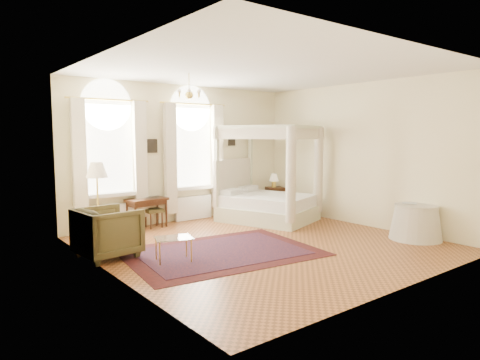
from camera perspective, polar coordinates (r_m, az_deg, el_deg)
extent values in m
plane|color=#99572C|center=(8.37, 3.11, -8.52)|extent=(6.00, 6.00, 0.00)
plane|color=#FFF0C2|center=(10.57, -7.55, 3.52)|extent=(6.00, 0.00, 6.00)
plane|color=#FFF0C2|center=(6.18, 21.71, 1.41)|extent=(6.00, 0.00, 6.00)
plane|color=#FFF0C2|center=(6.56, -17.05, 1.82)|extent=(0.00, 6.00, 6.00)
plane|color=#FFF0C2|center=(10.33, 15.88, 3.29)|extent=(0.00, 6.00, 6.00)
plane|color=white|center=(8.20, 3.24, 14.42)|extent=(6.00, 6.00, 0.00)
cube|color=white|center=(9.72, -17.22, 3.97)|extent=(1.10, 0.04, 1.90)
cylinder|color=white|center=(9.74, -17.40, 9.57)|extent=(1.10, 0.04, 1.10)
cube|color=white|center=(9.72, -16.85, -1.88)|extent=(1.32, 0.24, 0.08)
cube|color=beige|center=(9.35, -20.65, 2.26)|extent=(0.28, 0.14, 2.60)
cube|color=beige|center=(9.83, -13.17, 2.65)|extent=(0.28, 0.14, 2.60)
cube|color=white|center=(9.82, -16.80, -4.81)|extent=(1.00, 0.12, 0.58)
cube|color=white|center=(10.64, -6.55, 4.36)|extent=(1.10, 0.04, 1.90)
cylinder|color=white|center=(10.66, -6.61, 9.47)|extent=(1.10, 0.04, 1.10)
cube|color=white|center=(10.64, -6.23, -0.99)|extent=(1.32, 0.24, 0.08)
cube|color=beige|center=(10.17, -9.27, 2.83)|extent=(0.28, 0.14, 2.60)
cube|color=beige|center=(10.87, -3.04, 3.10)|extent=(0.28, 0.14, 2.60)
cube|color=white|center=(10.73, -6.26, -3.68)|extent=(1.00, 0.12, 0.58)
cylinder|color=gold|center=(8.61, -6.81, 12.64)|extent=(0.02, 0.02, 0.40)
sphere|color=gold|center=(8.59, -6.80, 11.18)|extent=(0.16, 0.16, 0.16)
sphere|color=#F6E2BF|center=(8.71, -5.53, 11.59)|extent=(0.07, 0.07, 0.07)
sphere|color=#F6E2BF|center=(8.81, -6.83, 11.51)|extent=(0.07, 0.07, 0.07)
sphere|color=#F6E2BF|center=(8.70, -8.09, 11.56)|extent=(0.07, 0.07, 0.07)
sphere|color=#F6E2BF|center=(8.48, -8.10, 11.70)|extent=(0.07, 0.07, 0.07)
sphere|color=#F6E2BF|center=(8.38, -6.78, 11.80)|extent=(0.07, 0.07, 0.07)
sphere|color=#F6E2BF|center=(8.49, -5.48, 11.73)|extent=(0.07, 0.07, 0.07)
cube|color=black|center=(10.13, -11.65, 4.47)|extent=(0.26, 0.03, 0.32)
cube|color=black|center=(11.33, -1.12, 5.25)|extent=(0.22, 0.03, 0.26)
cube|color=beige|center=(10.59, 3.76, -4.45)|extent=(2.30, 2.54, 0.36)
cube|color=silver|center=(10.54, 3.77, -2.75)|extent=(2.17, 2.41, 0.28)
cube|color=beige|center=(11.00, -0.82, -0.28)|extent=(1.62, 0.65, 1.19)
cube|color=beige|center=(10.31, -3.11, 0.68)|extent=(0.11, 0.11, 2.29)
cube|color=beige|center=(11.62, 1.38, 1.29)|extent=(0.11, 0.11, 2.29)
cube|color=beige|center=(9.32, 6.81, 0.08)|extent=(0.11, 0.11, 2.29)
cube|color=beige|center=(10.75, 10.41, 0.81)|extent=(0.11, 0.11, 2.29)
cube|color=beige|center=(10.92, -0.74, 6.99)|extent=(1.62, 0.65, 0.08)
cube|color=beige|center=(9.99, 8.84, 7.01)|extent=(1.62, 0.65, 0.08)
cube|color=beige|center=(9.73, 1.61, 7.11)|extent=(0.79, 1.99, 0.08)
cube|color=beige|center=(11.11, 5.78, 6.94)|extent=(0.79, 1.99, 0.08)
cube|color=beige|center=(10.92, -0.74, 6.26)|extent=(1.66, 0.64, 0.28)
cube|color=beige|center=(9.98, 8.83, 6.21)|extent=(1.66, 0.64, 0.28)
cube|color=beige|center=(9.73, 1.61, 6.29)|extent=(0.77, 2.03, 0.28)
cube|color=beige|center=(11.11, 5.77, 6.22)|extent=(0.77, 2.03, 0.28)
cylinder|color=beige|center=(9.31, 6.81, 0.68)|extent=(0.22, 0.22, 2.09)
cylinder|color=beige|center=(10.74, 10.42, 1.33)|extent=(0.22, 0.22, 2.09)
cube|color=#3E2011|center=(11.99, 4.69, -2.51)|extent=(0.58, 0.56, 0.65)
cylinder|color=gold|center=(11.92, 4.54, -0.53)|extent=(0.11, 0.11, 0.18)
cone|color=#F6E2BF|center=(11.90, 4.55, 0.35)|extent=(0.26, 0.26, 0.20)
cube|color=#3E2011|center=(9.87, -12.33, -2.57)|extent=(0.95, 0.57, 0.05)
cube|color=#3E2011|center=(9.88, -12.32, -3.04)|extent=(0.85, 0.47, 0.09)
cylinder|color=#3E2011|center=(9.88, -14.81, -4.59)|extent=(0.05, 0.05, 0.63)
cylinder|color=#3E2011|center=(10.28, -10.94, -4.09)|extent=(0.05, 0.05, 0.63)
cylinder|color=#3E2011|center=(9.57, -13.74, -4.90)|extent=(0.05, 0.05, 0.63)
cylinder|color=#3E2011|center=(9.99, -9.80, -4.36)|extent=(0.05, 0.05, 0.63)
imported|color=black|center=(9.89, -11.79, -2.30)|extent=(0.36, 0.26, 0.03)
cube|color=#47411E|center=(9.95, -11.43, -4.01)|extent=(0.39, 0.39, 0.07)
cylinder|color=#3E2011|center=(9.81, -11.82, -5.43)|extent=(0.04, 0.04, 0.35)
cylinder|color=#3E2011|center=(9.92, -10.34, -5.27)|extent=(0.04, 0.04, 0.35)
cylinder|color=#3E2011|center=(10.06, -12.45, -5.15)|extent=(0.04, 0.04, 0.35)
cylinder|color=#3E2011|center=(10.17, -11.00, -5.00)|extent=(0.04, 0.04, 0.35)
imported|color=#473D1E|center=(7.74, -17.22, -6.68)|extent=(1.05, 1.03, 0.87)
cube|color=silver|center=(7.23, -8.87, -7.65)|extent=(0.70, 0.58, 0.02)
cylinder|color=gold|center=(7.07, -10.65, -9.67)|extent=(0.02, 0.02, 0.40)
cylinder|color=gold|center=(7.18, -6.50, -9.37)|extent=(0.02, 0.02, 0.40)
cylinder|color=gold|center=(7.40, -11.12, -8.98)|extent=(0.02, 0.02, 0.40)
cylinder|color=gold|center=(7.50, -7.16, -8.71)|extent=(0.02, 0.02, 0.40)
cylinder|color=gold|center=(8.89, -18.25, -7.87)|extent=(0.28, 0.28, 0.03)
cylinder|color=gold|center=(8.75, -18.40, -3.54)|extent=(0.04, 0.04, 1.39)
cone|color=#F6E2BF|center=(8.66, -18.56, 1.29)|extent=(0.41, 0.41, 0.30)
cube|color=#461210|center=(7.80, -2.53, -9.58)|extent=(3.61, 2.79, 0.01)
cube|color=black|center=(7.80, -2.53, -9.54)|extent=(3.02, 2.21, 0.01)
cone|color=beige|center=(9.37, 22.40, -5.31)|extent=(1.03, 1.03, 0.67)
cylinder|color=beige|center=(9.31, 22.49, -3.19)|extent=(0.84, 0.84, 0.04)
imported|color=black|center=(9.26, 21.67, -3.01)|extent=(0.32, 0.34, 0.03)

